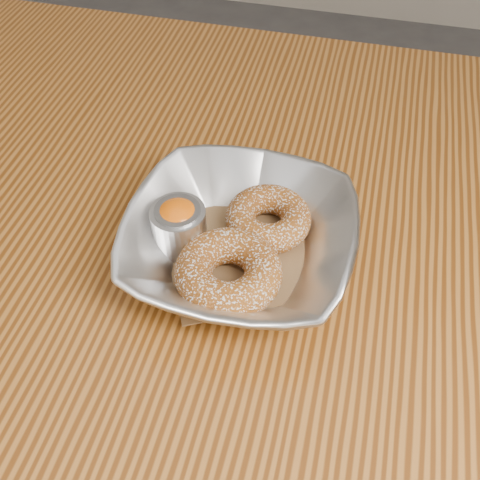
% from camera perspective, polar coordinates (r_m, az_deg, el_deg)
% --- Properties ---
extents(ground_plane, '(4.00, 4.00, 0.00)m').
position_cam_1_polar(ground_plane, '(1.27, 2.43, -21.81)').
color(ground_plane, '#565659').
rests_on(ground_plane, ground).
extents(table, '(1.20, 0.80, 0.75)m').
position_cam_1_polar(table, '(0.69, 4.15, -3.60)').
color(table, brown).
rests_on(table, ground_plane).
extents(serving_bowl, '(0.23, 0.23, 0.06)m').
position_cam_1_polar(serving_bowl, '(0.56, 0.00, -0.13)').
color(serving_bowl, silver).
rests_on(serving_bowl, table).
extents(parchment, '(0.20, 0.20, 0.00)m').
position_cam_1_polar(parchment, '(0.57, 0.00, -1.38)').
color(parchment, brown).
rests_on(parchment, table).
extents(donut_back, '(0.11, 0.11, 0.03)m').
position_cam_1_polar(donut_back, '(0.59, 2.89, 2.22)').
color(donut_back, brown).
rests_on(donut_back, parchment).
extents(donut_front, '(0.13, 0.13, 0.04)m').
position_cam_1_polar(donut_front, '(0.53, -1.19, -3.28)').
color(donut_front, brown).
rests_on(donut_front, parchment).
extents(ramekin, '(0.06, 0.06, 0.06)m').
position_cam_1_polar(ramekin, '(0.57, -6.22, 1.53)').
color(ramekin, silver).
rests_on(ramekin, table).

